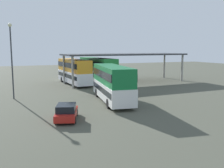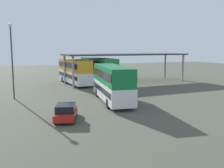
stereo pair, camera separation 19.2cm
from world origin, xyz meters
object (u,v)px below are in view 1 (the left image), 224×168
at_px(double_decker_main, 112,82).
at_px(lamppost_tall, 11,53).
at_px(parked_hatchback, 67,112).
at_px(double_decker_near_canopy, 74,71).
at_px(double_decker_mid_row, 97,69).

bearing_deg(double_decker_main, lamppost_tall, 68.71).
height_order(parked_hatchback, double_decker_near_canopy, double_decker_near_canopy).
bearing_deg(double_decker_near_canopy, double_decker_main, 178.06).
relative_size(parked_hatchback, double_decker_mid_row, 0.35).
relative_size(double_decker_main, double_decker_near_canopy, 0.95).
distance_m(double_decker_near_canopy, lamppost_tall, 13.93).
bearing_deg(parked_hatchback, double_decker_main, -31.43).
xyz_separation_m(double_decker_main, double_decker_near_canopy, (-0.51, 15.39, 0.06)).
bearing_deg(double_decker_near_canopy, double_decker_mid_row, -95.85).
relative_size(double_decker_main, parked_hatchback, 2.60).
height_order(double_decker_main, parked_hatchback, double_decker_main).
relative_size(double_decker_main, lamppost_tall, 1.19).
relative_size(double_decker_main, double_decker_mid_row, 0.90).
relative_size(double_decker_near_canopy, lamppost_tall, 1.25).
bearing_deg(double_decker_near_canopy, parked_hatchback, 160.34).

